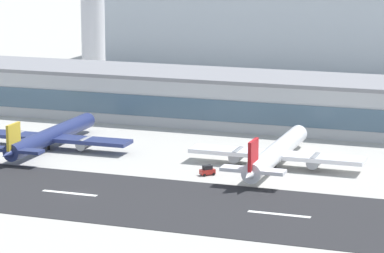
{
  "coord_description": "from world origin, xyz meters",
  "views": [
    {
      "loc": [
        84.72,
        -167.21,
        51.93
      ],
      "look_at": [
        8.86,
        43.96,
        5.96
      ],
      "focal_mm": 90.1,
      "sensor_mm": 36.0,
      "label": 1
    }
  ],
  "objects_px": {
    "airliner_red_tail_gate_2": "(275,154)",
    "service_baggage_tug_0": "(207,171)",
    "distant_hotel_block": "(284,15)",
    "terminal_building": "(218,98)",
    "airliner_gold_tail_gate_1": "(49,137)",
    "control_tower": "(93,4)"
  },
  "relations": [
    {
      "from": "distant_hotel_block",
      "to": "service_baggage_tug_0",
      "type": "relative_size",
      "value": 41.78
    },
    {
      "from": "terminal_building",
      "to": "service_baggage_tug_0",
      "type": "relative_size",
      "value": 62.35
    },
    {
      "from": "airliner_gold_tail_gate_1",
      "to": "control_tower",
      "type": "bearing_deg",
      "value": 18.49
    },
    {
      "from": "distant_hotel_block",
      "to": "airliner_red_tail_gate_2",
      "type": "height_order",
      "value": "distant_hotel_block"
    },
    {
      "from": "airliner_red_tail_gate_2",
      "to": "distant_hotel_block",
      "type": "bearing_deg",
      "value": 13.52
    },
    {
      "from": "airliner_red_tail_gate_2",
      "to": "terminal_building",
      "type": "bearing_deg",
      "value": 31.44
    },
    {
      "from": "airliner_red_tail_gate_2",
      "to": "service_baggage_tug_0",
      "type": "height_order",
      "value": "airliner_red_tail_gate_2"
    },
    {
      "from": "terminal_building",
      "to": "distant_hotel_block",
      "type": "xyz_separation_m",
      "value": [
        -10.87,
        113.9,
        12.88
      ]
    },
    {
      "from": "airliner_red_tail_gate_2",
      "to": "service_baggage_tug_0",
      "type": "bearing_deg",
      "value": 132.53
    },
    {
      "from": "airliner_red_tail_gate_2",
      "to": "service_baggage_tug_0",
      "type": "distance_m",
      "value": 16.45
    },
    {
      "from": "terminal_building",
      "to": "control_tower",
      "type": "bearing_deg",
      "value": 142.18
    },
    {
      "from": "distant_hotel_block",
      "to": "service_baggage_tug_0",
      "type": "height_order",
      "value": "distant_hotel_block"
    },
    {
      "from": "distant_hotel_block",
      "to": "control_tower",
      "type": "bearing_deg",
      "value": -125.93
    },
    {
      "from": "airliner_gold_tail_gate_1",
      "to": "terminal_building",
      "type": "bearing_deg",
      "value": -31.55
    },
    {
      "from": "airliner_gold_tail_gate_1",
      "to": "airliner_red_tail_gate_2",
      "type": "height_order",
      "value": "airliner_red_tail_gate_2"
    },
    {
      "from": "control_tower",
      "to": "airliner_gold_tail_gate_1",
      "type": "xyz_separation_m",
      "value": [
        32.07,
        -92.61,
        -24.49
      ]
    },
    {
      "from": "terminal_building",
      "to": "service_baggage_tug_0",
      "type": "height_order",
      "value": "terminal_building"
    },
    {
      "from": "terminal_building",
      "to": "service_baggage_tug_0",
      "type": "bearing_deg",
      "value": -74.04
    },
    {
      "from": "terminal_building",
      "to": "control_tower",
      "type": "xyz_separation_m",
      "value": [
        -59.77,
        46.4,
        20.77
      ]
    },
    {
      "from": "terminal_building",
      "to": "airliner_red_tail_gate_2",
      "type": "relative_size",
      "value": 4.44
    },
    {
      "from": "terminal_building",
      "to": "distant_hotel_block",
      "type": "relative_size",
      "value": 1.49
    },
    {
      "from": "control_tower",
      "to": "distant_hotel_block",
      "type": "height_order",
      "value": "control_tower"
    }
  ]
}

